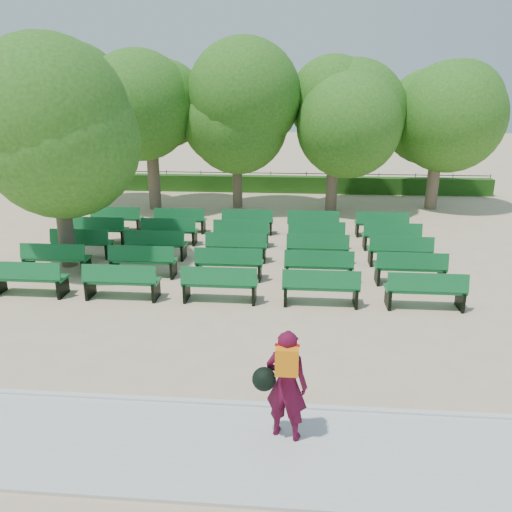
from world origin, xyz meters
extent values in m
plane|color=tan|center=(0.00, 0.00, 0.00)|extent=(120.00, 120.00, 0.00)
cube|color=beige|center=(0.00, -7.40, 0.03)|extent=(30.00, 2.20, 0.06)
cube|color=silver|center=(0.00, -6.25, 0.05)|extent=(30.00, 0.12, 0.10)
cube|color=#1F4D13|center=(0.00, 14.00, 0.45)|extent=(26.00, 0.70, 0.90)
cube|color=#11642E|center=(0.57, 1.84, 0.50)|extent=(2.00, 0.59, 0.07)
cube|color=#11642E|center=(0.57, 1.61, 0.78)|extent=(2.00, 0.18, 0.47)
cylinder|color=brown|center=(-4.73, 0.92, 1.60)|extent=(0.49, 0.49, 3.19)
ellipsoid|color=#326D1D|center=(-4.73, 0.92, 4.42)|extent=(4.46, 4.46, 4.02)
imported|color=#4F0B24|center=(2.46, -7.01, 0.98)|extent=(0.77, 0.62, 1.85)
cube|color=orange|center=(2.46, -7.22, 1.52)|extent=(0.35, 0.17, 0.43)
sphere|color=black|center=(2.11, -7.08, 1.11)|extent=(0.37, 0.37, 0.37)
camera|label=1|loc=(2.56, -13.74, 5.27)|focal=35.00mm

